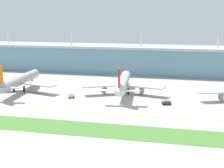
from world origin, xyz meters
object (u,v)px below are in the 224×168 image
object	(u,v)px
airliner_near	(20,81)
pushback_tug	(166,103)
baggage_cart	(71,96)
airliner_middle	(123,83)

from	to	relation	value
airliner_near	pushback_tug	world-z (taller)	airliner_near
baggage_cart	pushback_tug	world-z (taller)	baggage_cart
airliner_near	airliner_middle	size ratio (longest dim) A/B	0.99
airliner_middle	pushback_tug	size ratio (longest dim) A/B	12.40
airliner_near	pushback_tug	distance (m)	89.49
airliner_near	pushback_tug	size ratio (longest dim) A/B	12.22
airliner_middle	baggage_cart	xyz separation A→B (m)	(-25.52, -17.54, -5.18)
airliner_near	airliner_middle	distance (m)	62.08
airliner_near	pushback_tug	bearing A→B (deg)	-7.74
baggage_cart	pushback_tug	xyz separation A→B (m)	(52.47, -2.47, -0.16)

